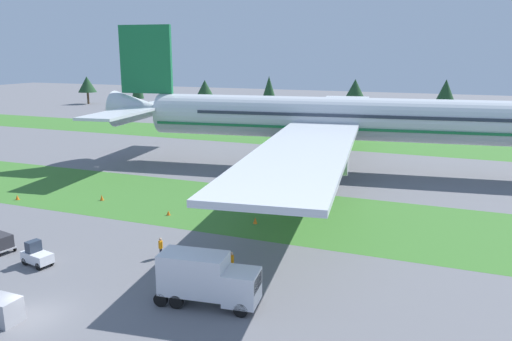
{
  "coord_description": "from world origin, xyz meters",
  "views": [
    {
      "loc": [
        23.99,
        -22.01,
        16.63
      ],
      "look_at": [
        4.19,
        27.93,
        4.0
      ],
      "focal_mm": 35.32,
      "sensor_mm": 36.0,
      "label": 1
    }
  ],
  "objects_px": {
    "baggage_tug": "(37,255)",
    "ground_crew_loader": "(161,247)",
    "uld_container_1": "(3,310)",
    "ground_crew_marshaller": "(232,262)",
    "cargo_dolly_lead": "(0,242)",
    "taxiway_marker_3": "(255,220)",
    "airliner": "(334,118)",
    "taxiway_marker_0": "(168,213)",
    "taxiway_marker_2": "(17,197)",
    "catering_truck": "(207,278)",
    "taxiway_marker_1": "(102,198)"
  },
  "relations": [
    {
      "from": "baggage_tug",
      "to": "ground_crew_loader",
      "type": "height_order",
      "value": "baggage_tug"
    },
    {
      "from": "ground_crew_loader",
      "to": "uld_container_1",
      "type": "xyz_separation_m",
      "value": [
        -3.7,
        -12.48,
        -0.14
      ]
    },
    {
      "from": "baggage_tug",
      "to": "ground_crew_marshaller",
      "type": "distance_m",
      "value": 15.77
    },
    {
      "from": "uld_container_1",
      "to": "cargo_dolly_lead",
      "type": "bearing_deg",
      "value": 138.6
    },
    {
      "from": "taxiway_marker_3",
      "to": "cargo_dolly_lead",
      "type": "bearing_deg",
      "value": -139.85
    },
    {
      "from": "ground_crew_marshaller",
      "to": "uld_container_1",
      "type": "bearing_deg",
      "value": 127.86
    },
    {
      "from": "airliner",
      "to": "cargo_dolly_lead",
      "type": "bearing_deg",
      "value": -32.12
    },
    {
      "from": "baggage_tug",
      "to": "taxiway_marker_0",
      "type": "xyz_separation_m",
      "value": [
        3.12,
        14.87,
        -0.57
      ]
    },
    {
      "from": "ground_crew_loader",
      "to": "taxiway_marker_2",
      "type": "height_order",
      "value": "ground_crew_loader"
    },
    {
      "from": "ground_crew_marshaller",
      "to": "taxiway_marker_0",
      "type": "relative_size",
      "value": 3.58
    },
    {
      "from": "ground_crew_loader",
      "to": "taxiway_marker_2",
      "type": "relative_size",
      "value": 2.97
    },
    {
      "from": "airliner",
      "to": "taxiway_marker_2",
      "type": "distance_m",
      "value": 42.67
    },
    {
      "from": "ground_crew_loader",
      "to": "taxiway_marker_3",
      "type": "distance_m",
      "value": 11.6
    },
    {
      "from": "uld_container_1",
      "to": "ground_crew_marshaller",
      "type": "bearing_deg",
      "value": 48.87
    },
    {
      "from": "ground_crew_marshaller",
      "to": "taxiway_marker_0",
      "type": "height_order",
      "value": "ground_crew_marshaller"
    },
    {
      "from": "ground_crew_marshaller",
      "to": "ground_crew_loader",
      "type": "bearing_deg",
      "value": 74.18
    },
    {
      "from": "cargo_dolly_lead",
      "to": "catering_truck",
      "type": "bearing_deg",
      "value": 96.16
    },
    {
      "from": "baggage_tug",
      "to": "ground_crew_marshaller",
      "type": "bearing_deg",
      "value": 117.06
    },
    {
      "from": "taxiway_marker_1",
      "to": "taxiway_marker_3",
      "type": "bearing_deg",
      "value": -2.95
    },
    {
      "from": "baggage_tug",
      "to": "taxiway_marker_0",
      "type": "height_order",
      "value": "baggage_tug"
    },
    {
      "from": "baggage_tug",
      "to": "taxiway_marker_1",
      "type": "height_order",
      "value": "baggage_tug"
    },
    {
      "from": "taxiway_marker_1",
      "to": "taxiway_marker_2",
      "type": "height_order",
      "value": "taxiway_marker_1"
    },
    {
      "from": "baggage_tug",
      "to": "uld_container_1",
      "type": "relative_size",
      "value": 1.4
    },
    {
      "from": "ground_crew_marshaller",
      "to": "taxiway_marker_0",
      "type": "bearing_deg",
      "value": 37.82
    },
    {
      "from": "catering_truck",
      "to": "taxiway_marker_2",
      "type": "distance_m",
      "value": 34.85
    },
    {
      "from": "taxiway_marker_1",
      "to": "baggage_tug",
      "type": "bearing_deg",
      "value": -67.66
    },
    {
      "from": "uld_container_1",
      "to": "taxiway_marker_3",
      "type": "xyz_separation_m",
      "value": [
        7.81,
        23.31,
        -0.48
      ]
    },
    {
      "from": "ground_crew_loader",
      "to": "taxiway_marker_3",
      "type": "relative_size",
      "value": 2.69
    },
    {
      "from": "catering_truck",
      "to": "ground_crew_marshaller",
      "type": "distance_m",
      "value": 5.27
    },
    {
      "from": "cargo_dolly_lead",
      "to": "taxiway_marker_2",
      "type": "relative_size",
      "value": 4.18
    },
    {
      "from": "airliner",
      "to": "taxiway_marker_2",
      "type": "bearing_deg",
      "value": -53.48
    },
    {
      "from": "cargo_dolly_lead",
      "to": "taxiway_marker_3",
      "type": "xyz_separation_m",
      "value": [
        17.5,
        14.77,
        -0.6
      ]
    },
    {
      "from": "uld_container_1",
      "to": "taxiway_marker_0",
      "type": "relative_size",
      "value": 4.12
    },
    {
      "from": "ground_crew_marshaller",
      "to": "ground_crew_loader",
      "type": "distance_m",
      "value": 6.73
    },
    {
      "from": "cargo_dolly_lead",
      "to": "taxiway_marker_2",
      "type": "xyz_separation_m",
      "value": [
        -11.2,
        12.35,
        -0.63
      ]
    },
    {
      "from": "ground_crew_loader",
      "to": "taxiway_marker_0",
      "type": "distance_m",
      "value": 11.33
    },
    {
      "from": "catering_truck",
      "to": "ground_crew_marshaller",
      "type": "bearing_deg",
      "value": 178.5
    },
    {
      "from": "uld_container_1",
      "to": "ground_crew_loader",
      "type": "bearing_deg",
      "value": 73.48
    },
    {
      "from": "taxiway_marker_2",
      "to": "taxiway_marker_3",
      "type": "bearing_deg",
      "value": 4.81
    },
    {
      "from": "ground_crew_marshaller",
      "to": "taxiway_marker_2",
      "type": "distance_m",
      "value": 32.57
    },
    {
      "from": "taxiway_marker_0",
      "to": "taxiway_marker_1",
      "type": "relative_size",
      "value": 0.74
    },
    {
      "from": "ground_crew_loader",
      "to": "taxiway_marker_1",
      "type": "relative_size",
      "value": 2.65
    },
    {
      "from": "airliner",
      "to": "ground_crew_loader",
      "type": "xyz_separation_m",
      "value": [
        -5.62,
        -37.69,
        -6.47
      ]
    },
    {
      "from": "catering_truck",
      "to": "ground_crew_marshaller",
      "type": "height_order",
      "value": "catering_truck"
    },
    {
      "from": "taxiway_marker_0",
      "to": "taxiway_marker_2",
      "type": "xyz_separation_m",
      "value": [
        -19.25,
        -1.55,
        0.05
      ]
    },
    {
      "from": "airliner",
      "to": "catering_truck",
      "type": "xyz_separation_m",
      "value": [
        1.6,
        -43.4,
        -5.46
      ]
    },
    {
      "from": "airliner",
      "to": "ground_crew_loader",
      "type": "height_order",
      "value": "airliner"
    },
    {
      "from": "taxiway_marker_0",
      "to": "catering_truck",
      "type": "bearing_deg",
      "value": -51.32
    },
    {
      "from": "uld_container_1",
      "to": "taxiway_marker_3",
      "type": "relative_size",
      "value": 3.09
    },
    {
      "from": "baggage_tug",
      "to": "catering_truck",
      "type": "relative_size",
      "value": 0.39
    }
  ]
}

